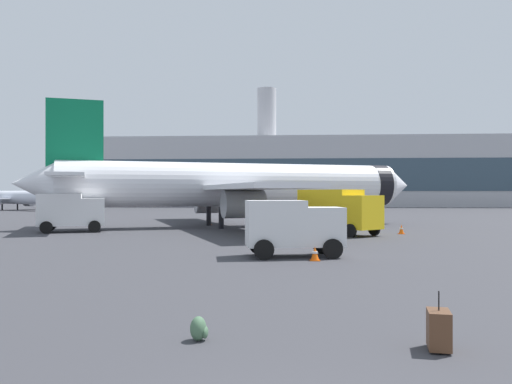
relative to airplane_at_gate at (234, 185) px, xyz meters
name	(u,v)px	position (x,y,z in m)	size (l,w,h in m)	color
airplane_at_gate	(234,185)	(0.00, 0.00, 0.00)	(34.41, 31.53, 10.50)	white
airplane_taxiing	(14,198)	(-43.52, 42.39, -1.44)	(20.16, 18.58, 6.37)	silver
service_truck	(71,211)	(-11.66, -7.25, -2.05)	(5.26, 3.83, 2.90)	white
fuel_truck	(338,210)	(8.34, -8.39, -1.88)	(5.86, 6.01, 3.20)	yellow
cargo_van	(293,225)	(5.09, -21.55, -2.21)	(4.68, 2.97, 2.60)	white
safety_cone_near	(401,229)	(12.92, -7.55, -3.31)	(0.44, 0.44, 0.69)	#F2590C
safety_cone_mid	(209,220)	(-2.68, 2.85, -3.27)	(0.44, 0.44, 0.78)	#F2590C
safety_cone_far	(315,254)	(6.04, -22.92, -3.35)	(0.44, 0.44, 0.62)	#F2590C
rolling_suitcase	(439,329)	(7.76, -35.73, -3.27)	(0.50, 0.70, 1.10)	brown
traveller_backpack	(199,329)	(3.20, -35.40, -3.42)	(0.36, 0.40, 0.48)	#476B4C
terminal_building	(309,173)	(8.99, 75.40, 4.14)	(103.50, 20.01, 27.39)	#B2B2B7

